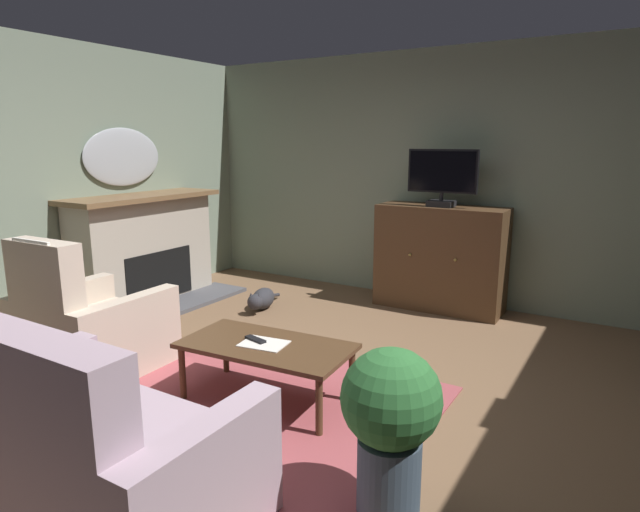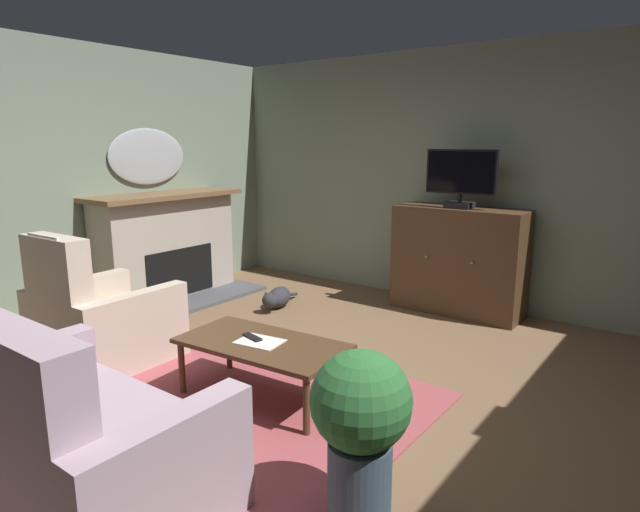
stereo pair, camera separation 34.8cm
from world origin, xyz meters
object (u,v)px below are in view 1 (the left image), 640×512
object	(u,v)px
fireplace	(145,251)
coffee_table	(266,350)
tv_cabinet	(440,260)
sofa_floral	(90,452)
folded_newspaper	(264,344)
armchair_in_far_corner	(89,330)
potted_plant_tall_palm_by_window	(390,418)
television	(442,176)
tv_remote	(255,340)
cat	(262,299)
wall_mirror_oval	(123,157)

from	to	relation	value
fireplace	coffee_table	size ratio (longest dim) A/B	1.51
tv_cabinet	coffee_table	world-z (taller)	tv_cabinet
fireplace	sofa_floral	world-z (taller)	fireplace
coffee_table	folded_newspaper	world-z (taller)	folded_newspaper
tv_cabinet	sofa_floral	xyz separation A→B (m)	(-0.29, -3.94, -0.19)
coffee_table	armchair_in_far_corner	bearing A→B (deg)	-168.10
fireplace	potted_plant_tall_palm_by_window	distance (m)	4.07
folded_newspaper	armchair_in_far_corner	bearing A→B (deg)	-177.14
fireplace	folded_newspaper	bearing A→B (deg)	-25.51
television	tv_cabinet	bearing A→B (deg)	90.00
tv_remote	folded_newspaper	bearing A→B (deg)	5.05
coffee_table	tv_remote	bearing A→B (deg)	-179.12
tv_remote	armchair_in_far_corner	xyz separation A→B (m)	(-1.35, -0.30, -0.09)
potted_plant_tall_palm_by_window	tv_remote	bearing A→B (deg)	154.44
tv_cabinet	coffee_table	size ratio (longest dim) A/B	1.11
tv_cabinet	armchair_in_far_corner	world-z (taller)	same
folded_newspaper	potted_plant_tall_palm_by_window	world-z (taller)	potted_plant_tall_palm_by_window
fireplace	television	distance (m)	3.22
potted_plant_tall_palm_by_window	cat	bearing A→B (deg)	137.80
coffee_table	armchair_in_far_corner	size ratio (longest dim) A/B	1.09
tv_remote	cat	xyz separation A→B (m)	(-1.18, 1.60, -0.31)
television	coffee_table	world-z (taller)	television
coffee_table	fireplace	bearing A→B (deg)	154.80
sofa_floral	potted_plant_tall_palm_by_window	bearing A→B (deg)	32.47
armchair_in_far_corner	television	bearing A→B (deg)	58.74
cat	armchair_in_far_corner	bearing A→B (deg)	-95.35
wall_mirror_oval	folded_newspaper	size ratio (longest dim) A/B	3.24
tv_cabinet	television	size ratio (longest dim) A/B	1.84
wall_mirror_oval	potted_plant_tall_palm_by_window	world-z (taller)	wall_mirror_oval
tv_cabinet	fireplace	bearing A→B (deg)	-152.91
television	tv_remote	bearing A→B (deg)	-98.45
tv_cabinet	armchair_in_far_corner	distance (m)	3.39
coffee_table	armchair_in_far_corner	distance (m)	1.47
sofa_floral	cat	world-z (taller)	sofa_floral
television	cat	xyz separation A→B (m)	(-1.56, -0.95, -1.27)
cat	television	bearing A→B (deg)	31.49
television	coffee_table	size ratio (longest dim) A/B	0.60
wall_mirror_oval	armchair_in_far_corner	size ratio (longest dim) A/B	0.90
coffee_table	sofa_floral	world-z (taller)	sofa_floral
fireplace	television	world-z (taller)	television
wall_mirror_oval	potted_plant_tall_palm_by_window	bearing A→B (deg)	-24.42
television	fireplace	bearing A→B (deg)	-153.78
potted_plant_tall_palm_by_window	tv_cabinet	bearing A→B (deg)	105.15
television	armchair_in_far_corner	size ratio (longest dim) A/B	0.65
sofa_floral	potted_plant_tall_palm_by_window	size ratio (longest dim) A/B	1.78
fireplace	television	xyz separation A→B (m)	(2.79, 1.37, 0.82)
armchair_in_far_corner	fireplace	bearing A→B (deg)	125.56
fireplace	sofa_floral	size ratio (longest dim) A/B	1.23
folded_newspaper	potted_plant_tall_palm_by_window	bearing A→B (deg)	-35.27
wall_mirror_oval	cat	distance (m)	2.11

